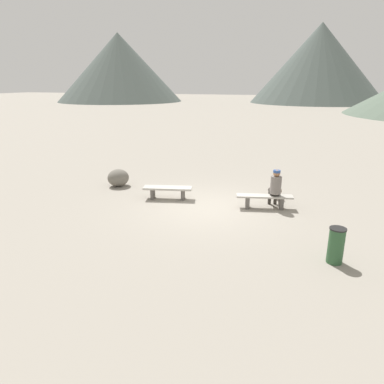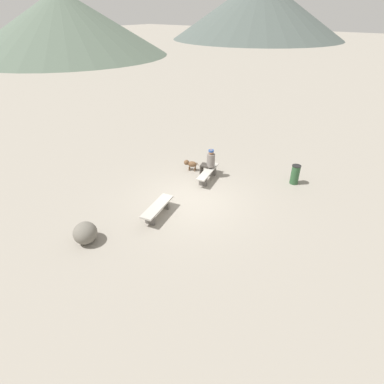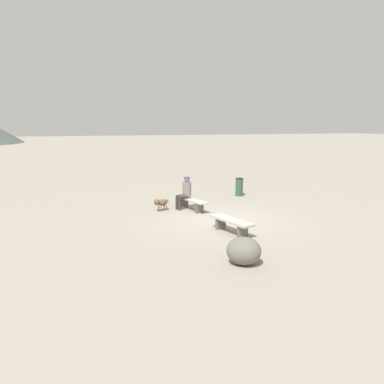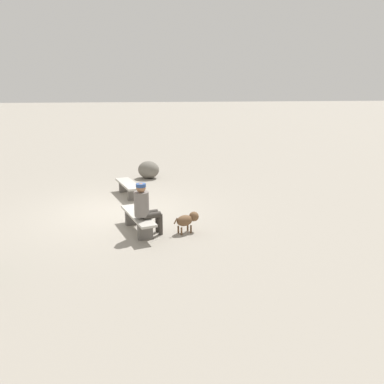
# 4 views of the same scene
# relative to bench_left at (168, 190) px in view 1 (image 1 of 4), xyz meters

# --- Properties ---
(ground) EXTENTS (210.00, 210.00, 0.06)m
(ground) POSITION_rel_bench_left_xyz_m (1.62, -0.36, -0.36)
(ground) COLOR gray
(bench_left) EXTENTS (1.79, 0.86, 0.45)m
(bench_left) POSITION_rel_bench_left_xyz_m (0.00, 0.00, 0.00)
(bench_left) COLOR #605B56
(bench_left) RESTS_ON ground
(bench_right) EXTENTS (1.89, 0.81, 0.45)m
(bench_right) POSITION_rel_bench_left_xyz_m (3.42, 0.13, -0.01)
(bench_right) COLOR #605B56
(bench_right) RESTS_ON ground
(seated_person) EXTENTS (0.46, 0.68, 1.33)m
(seated_person) POSITION_rel_bench_left_xyz_m (3.73, 0.29, 0.44)
(seated_person) COLOR slate
(seated_person) RESTS_ON ground
(dog) EXTENTS (0.44, 0.68, 0.50)m
(dog) POSITION_rel_bench_left_xyz_m (3.71, 1.33, 0.00)
(dog) COLOR brown
(dog) RESTS_ON ground
(trash_bin) EXTENTS (0.38, 0.38, 0.87)m
(trash_bin) POSITION_rel_bench_left_xyz_m (5.48, -3.06, 0.10)
(trash_bin) COLOR #2D5633
(trash_bin) RESTS_ON ground
(boulder) EXTENTS (1.13, 1.15, 0.69)m
(boulder) POSITION_rel_bench_left_xyz_m (-2.52, 0.87, 0.01)
(boulder) COLOR #6B665B
(boulder) RESTS_ON ground
(distant_peak_3) EXTENTS (25.77, 25.77, 14.83)m
(distant_peak_3) POSITION_rel_bench_left_xyz_m (4.75, 65.55, 7.08)
(distant_peak_3) COLOR #4C5651
(distant_peak_3) RESTS_ON ground
(distant_peak_4) EXTENTS (26.03, 26.03, 13.70)m
(distant_peak_4) POSITION_rel_bench_left_xyz_m (-34.89, 57.83, 6.52)
(distant_peak_4) COLOR #4C5651
(distant_peak_4) RESTS_ON ground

